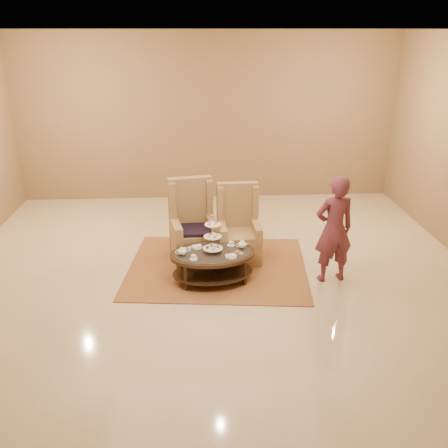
{
  "coord_description": "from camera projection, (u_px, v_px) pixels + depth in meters",
  "views": [
    {
      "loc": [
        -0.29,
        -6.6,
        3.52
      ],
      "look_at": [
        0.13,
        0.2,
        0.83
      ],
      "focal_mm": 40.0,
      "sensor_mm": 36.0,
      "label": 1
    }
  ],
  "objects": [
    {
      "name": "ceiling",
      "position": [
        216.0,
        281.0,
        7.44
      ],
      "size": [
        8.0,
        8.0,
        0.02
      ],
      "primitive_type": "cube",
      "color": "white",
      "rests_on": "ground"
    },
    {
      "name": "armchair_right",
      "position": [
        238.0,
        234.0,
        8.05
      ],
      "size": [
        0.69,
        0.71,
        1.23
      ],
      "rotation": [
        0.0,
        0.0,
        0.04
      ],
      "color": "#A57F4D",
      "rests_on": "ground"
    },
    {
      "name": "ground",
      "position": [
        216.0,
        281.0,
        7.44
      ],
      "size": [
        8.0,
        8.0,
        0.0
      ],
      "primitive_type": "plane",
      "color": "beige",
      "rests_on": "ground"
    },
    {
      "name": "armchair_left",
      "position": [
        193.0,
        232.0,
        8.05
      ],
      "size": [
        0.82,
        0.84,
        1.31
      ],
      "rotation": [
        0.0,
        0.0,
        0.18
      ],
      "color": "#A57F4D",
      "rests_on": "ground"
    },
    {
      "name": "wall_back",
      "position": [
        207.0,
        118.0,
        10.51
      ],
      "size": [
        8.0,
        0.04,
        3.5
      ],
      "primitive_type": "cube",
      "color": "#937450",
      "rests_on": "ground"
    },
    {
      "name": "person",
      "position": [
        334.0,
        229.0,
        7.2
      ],
      "size": [
        0.65,
        0.48,
        1.62
      ],
      "rotation": [
        0.0,
        0.0,
        3.31
      ],
      "color": "brown",
      "rests_on": "ground"
    },
    {
      "name": "rug",
      "position": [
        217.0,
        267.0,
        7.86
      ],
      "size": [
        2.98,
        2.57,
        0.01
      ],
      "rotation": [
        0.0,
        0.0,
        -0.1
      ],
      "color": "#A8733B",
      "rests_on": "ground"
    },
    {
      "name": "tea_table",
      "position": [
        213.0,
        257.0,
        7.31
      ],
      "size": [
        1.36,
        1.03,
        1.05
      ],
      "rotation": [
        0.0,
        0.0,
        0.13
      ],
      "color": "black",
      "rests_on": "ground"
    }
  ]
}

